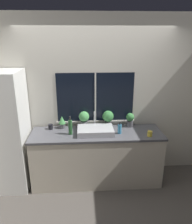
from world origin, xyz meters
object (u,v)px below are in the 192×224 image
object	(u,v)px
sink	(95,130)
bottle_tall	(70,127)
refrigerator	(3,132)
soap_bottle	(120,129)
potted_plant_far_right	(130,119)
mug_black	(51,127)
mug_yellow	(150,134)
potted_plant_center_left	(84,118)
potted_plant_far_left	(62,122)
potted_plant_center_right	(108,117)

from	to	relation	value
sink	bottle_tall	world-z (taller)	bottle_tall
refrigerator	sink	world-z (taller)	refrigerator
sink	soap_bottle	xyz separation A→B (m)	(0.38, -0.04, 0.03)
potted_plant_far_right	bottle_tall	size ratio (longest dim) A/B	0.79
mug_black	mug_yellow	world-z (taller)	mug_black
sink	potted_plant_center_left	distance (m)	0.32
potted_plant_far_left	potted_plant_center_right	distance (m)	0.77
refrigerator	potted_plant_far_right	xyz separation A→B (m)	(2.03, 0.23, 0.08)
mug_yellow	potted_plant_center_right	bearing A→B (deg)	145.84
refrigerator	mug_black	world-z (taller)	refrigerator
bottle_tall	mug_yellow	world-z (taller)	bottle_tall
refrigerator	soap_bottle	distance (m)	1.81
refrigerator	potted_plant_far_right	bearing A→B (deg)	6.41
potted_plant_center_right	potted_plant_far_right	distance (m)	0.38
potted_plant_far_left	potted_plant_center_right	size ratio (longest dim) A/B	0.73
refrigerator	bottle_tall	world-z (taller)	refrigerator
mug_yellow	refrigerator	bearing A→B (deg)	175.45
soap_bottle	bottle_tall	size ratio (longest dim) A/B	0.65
potted_plant_far_left	mug_yellow	xyz separation A→B (m)	(1.37, -0.41, -0.07)
mug_black	refrigerator	bearing A→B (deg)	-164.63
refrigerator	potted_plant_far_left	size ratio (longest dim) A/B	8.99
sink	mug_black	bearing A→B (deg)	164.34
mug_black	sink	bearing A→B (deg)	-15.66
sink	potted_plant_far_left	distance (m)	0.60
potted_plant_center_right	bottle_tall	world-z (taller)	bottle_tall
potted_plant_center_left	potted_plant_far_right	size ratio (longest dim) A/B	1.19
potted_plant_center_left	bottle_tall	xyz separation A→B (m)	(-0.22, -0.26, -0.04)
sink	soap_bottle	bearing A→B (deg)	-5.51
potted_plant_far_left	potted_plant_center_left	xyz separation A→B (m)	(0.37, 0.00, 0.05)
bottle_tall	sink	bearing A→B (deg)	2.42
refrigerator	potted_plant_center_left	distance (m)	1.28
soap_bottle	mug_yellow	world-z (taller)	soap_bottle
refrigerator	mug_black	xyz separation A→B (m)	(0.70, 0.19, -0.01)
potted_plant_far_right	mug_black	distance (m)	1.34
potted_plant_center_right	potted_plant_far_left	bearing A→B (deg)	-180.00
refrigerator	sink	bearing A→B (deg)	-0.50
potted_plant_center_left	potted_plant_far_right	world-z (taller)	potted_plant_center_left
sink	potted_plant_far_right	distance (m)	0.65
soap_bottle	mug_black	bearing A→B (deg)	167.73
potted_plant_center_left	refrigerator	bearing A→B (deg)	-169.69
sink	soap_bottle	distance (m)	0.38
bottle_tall	mug_yellow	size ratio (longest dim) A/B	3.61
potted_plant_far_left	mug_yellow	bearing A→B (deg)	-16.59
potted_plant_center_right	potted_plant_far_right	size ratio (longest dim) A/B	1.21
sink	potted_plant_center_left	world-z (taller)	sink
refrigerator	mug_black	bearing A→B (deg)	15.37
potted_plant_far_right	mug_yellow	distance (m)	0.47
bottle_tall	soap_bottle	bearing A→B (deg)	-1.50
potted_plant_center_left	sink	bearing A→B (deg)	-54.11
potted_plant_far_right	mug_yellow	size ratio (longest dim) A/B	2.86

